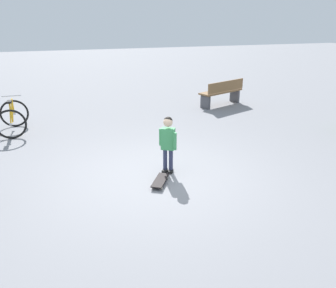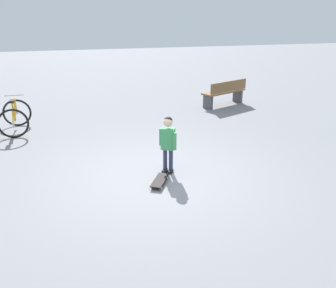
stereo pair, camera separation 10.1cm
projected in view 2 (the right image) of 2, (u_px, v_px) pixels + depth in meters
ground_plane at (155, 178)px, 6.57m from camera, size 50.00×50.00×0.00m
child_person at (168, 138)px, 6.61m from camera, size 0.36×0.28×1.06m
skateboard at (160, 181)px, 6.34m from camera, size 0.60×0.46×0.07m
bicycle_far at (15, 117)px, 9.01m from camera, size 1.08×0.71×0.85m
street_bench at (225, 92)px, 11.56m from camera, size 1.04×1.64×0.80m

